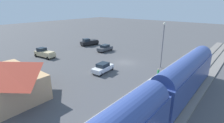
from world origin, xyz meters
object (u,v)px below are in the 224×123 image
Objects in this scene: pickup_tan at (44,53)px; sedan_charcoal at (105,48)px; light_pole_near_platform at (163,40)px; station_building at (1,79)px; pedestrian_on_platform at (158,73)px; sedan_white at (103,68)px; pickup_black at (89,42)px.

sedan_charcoal is (-7.29, -13.04, -0.15)m from pickup_tan.
station_building is at bearing 64.87° from light_pole_near_platform.
pedestrian_on_platform is 9.78m from sedan_white.
pickup_tan is 0.64× the size of light_pole_near_platform.
pedestrian_on_platform is 0.38× the size of sedan_charcoal.
pickup_black is at bearing -86.44° from pickup_tan.
station_building is at bearing 115.79° from pickup_black.
light_pole_near_platform is at bearing -69.80° from pedestrian_on_platform.
pickup_tan is at bearing -46.00° from station_building.
light_pole_near_platform reaches higher than pickup_tan.
pickup_tan reaches higher than sedan_charcoal.
sedan_white is 0.53× the size of light_pole_near_platform.
station_building is 18.45m from pickup_tan.
sedan_white is (9.26, 3.12, -0.40)m from pedestrian_on_platform.
pedestrian_on_platform is 0.20× the size of light_pole_near_platform.
sedan_charcoal is at bearing -8.15° from light_pole_near_platform.
light_pole_near_platform is (-24.92, 4.50, 4.36)m from pickup_black.
sedan_white and sedan_charcoal have the same top height.
pickup_tan is 15.18m from pickup_black.
pickup_tan and pickup_black have the same top height.
light_pole_near_platform is at bearing 169.76° from pickup_black.
pickup_black is (27.07, -10.34, -0.25)m from pedestrian_on_platform.
sedan_white is (-4.09, -14.91, -1.70)m from station_building.
pedestrian_on_platform reaches higher than sedan_charcoal.
pickup_tan is at bearing 23.96° from light_pole_near_platform.
sedan_charcoal is at bearing -78.21° from station_building.
pickup_black is 25.69m from light_pole_near_platform.
light_pole_near_platform is at bearing 171.85° from sedan_charcoal.
station_building reaches higher than pedestrian_on_platform.
pedestrian_on_platform is 0.31× the size of pickup_tan.
pickup_black is (13.72, -28.38, -1.55)m from station_building.
pickup_tan is (12.77, -13.23, -1.55)m from station_building.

